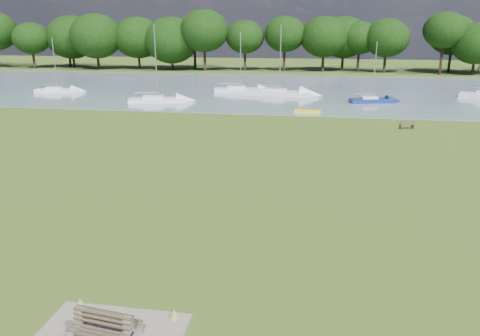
% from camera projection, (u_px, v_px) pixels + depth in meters
% --- Properties ---
extents(ground, '(220.00, 220.00, 0.00)m').
position_uv_depth(ground, '(214.00, 185.00, 26.42)').
color(ground, olive).
extents(river, '(220.00, 40.00, 0.10)m').
position_uv_depth(river, '(278.00, 90.00, 66.07)').
color(river, slate).
rests_on(river, ground).
extents(far_bank, '(220.00, 20.00, 0.40)m').
position_uv_depth(far_bank, '(291.00, 71.00, 94.38)').
color(far_bank, '#4C6626').
rests_on(far_bank, ground).
extents(bench_pair, '(1.95, 1.30, 0.98)m').
position_uv_depth(bench_pair, '(105.00, 327.00, 13.06)').
color(bench_pair, gray).
rests_on(bench_pair, concrete_pad).
extents(riverbank_bench, '(1.37, 0.79, 0.81)m').
position_uv_depth(riverbank_bench, '(407.00, 124.00, 40.63)').
color(riverbank_bench, brown).
rests_on(riverbank_bench, ground).
extents(kayak, '(2.71, 0.83, 0.27)m').
position_uv_depth(kayak, '(308.00, 111.00, 48.30)').
color(kayak, yellow).
rests_on(kayak, river).
extents(tree_line, '(146.04, 9.65, 11.68)m').
position_uv_depth(tree_line, '(298.00, 35.00, 88.40)').
color(tree_line, black).
rests_on(tree_line, far_bank).
extents(sailboat_0, '(6.02, 2.73, 7.16)m').
position_uv_depth(sailboat_0, '(57.00, 89.00, 62.90)').
color(sailboat_0, silver).
rests_on(sailboat_0, river).
extents(sailboat_2, '(5.43, 2.79, 6.91)m').
position_uv_depth(sailboat_2, '(372.00, 99.00, 54.37)').
color(sailboat_2, navy).
rests_on(sailboat_2, river).
extents(sailboat_3, '(7.31, 3.10, 7.82)m').
position_uv_depth(sailboat_3, '(240.00, 89.00, 63.20)').
color(sailboat_3, silver).
rests_on(sailboat_3, river).
extents(sailboat_5, '(6.92, 3.42, 8.81)m').
position_uv_depth(sailboat_5, '(157.00, 98.00, 54.58)').
color(sailboat_5, silver).
rests_on(sailboat_5, river).
extents(sailboat_6, '(8.47, 3.35, 8.76)m').
position_uv_depth(sailboat_6, '(279.00, 92.00, 60.20)').
color(sailboat_6, silver).
rests_on(sailboat_6, river).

